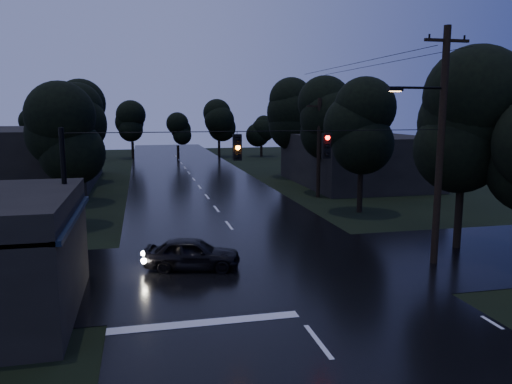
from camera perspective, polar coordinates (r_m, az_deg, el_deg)
name	(u,v)px	position (r m, az deg, el deg)	size (l,w,h in m)	color
main_road	(207,197)	(38.59, -5.63, -0.56)	(12.00, 120.00, 0.02)	black
cross_street	(261,268)	(21.33, 0.62, -8.69)	(60.00, 9.00, 0.02)	black
building_far_right	(355,160)	(45.95, 11.29, 3.66)	(10.00, 14.00, 4.40)	black
building_far_left	(36,157)	(48.78, -23.82, 3.72)	(10.00, 16.00, 5.00)	black
utility_pole_main	(439,143)	(22.36, 20.17, 5.33)	(3.50, 0.30, 10.00)	black
utility_pole_far	(319,147)	(38.12, 7.19, 5.17)	(2.00, 0.30, 7.50)	black
anchor_pole_left	(66,211)	(19.26, -20.88, -2.05)	(0.18, 0.18, 6.00)	black
span_signals	(282,145)	(19.49, 2.94, 5.34)	(15.00, 0.37, 1.12)	black
tree_corner_near	(465,123)	(25.44, 22.74, 7.25)	(4.48, 4.48, 9.44)	black
tree_left_a	(64,135)	(30.05, -21.13, 6.12)	(3.92, 3.92, 8.26)	black
tree_left_b	(71,124)	(38.04, -20.38, 7.28)	(4.20, 4.20, 8.85)	black
tree_left_c	(79,117)	(48.04, -19.60, 8.08)	(4.48, 4.48, 9.44)	black
tree_right_a	(362,126)	(32.76, 12.04, 7.41)	(4.20, 4.20, 8.85)	black
tree_right_b	(326,118)	(40.36, 8.03, 8.38)	(4.48, 4.48, 9.44)	black
tree_right_c	(296,113)	(50.01, 4.57, 9.04)	(4.76, 4.76, 10.03)	black
car	(193,253)	(21.19, -7.27, -6.97)	(1.60, 3.97, 1.35)	black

